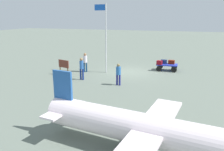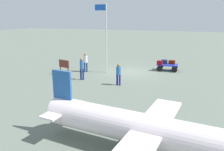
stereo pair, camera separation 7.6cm
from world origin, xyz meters
TOP-DOWN VIEW (x-y plane):
  - ground_plane at (0.00, 0.00)m, footprint 120.00×120.00m
  - luggage_cart at (-2.99, -1.64)m, footprint 1.94×1.31m
  - suitcase_tan at (-2.69, -1.81)m, footprint 0.55×0.36m
  - suitcase_navy at (-3.38, -1.86)m, footprint 0.58×0.38m
  - suitcase_maroon at (-2.36, -1.24)m, footprint 0.52×0.44m
  - worker_lead at (-0.19, 4.29)m, footprint 0.35×0.35m
  - worker_trailing at (3.90, 1.41)m, footprint 0.49×0.49m
  - worker_supervisor at (3.02, 3.86)m, footprint 0.34×0.33m
  - airplane_near at (-4.29, 12.31)m, footprint 9.31×5.76m
  - flagpole at (2.16, 0.95)m, footprint 1.09×0.10m
  - signboard at (5.10, 3.10)m, footprint 1.13×0.36m

SIDE VIEW (x-z plane):
  - ground_plane at x=0.00m, z-range 0.00..0.00m
  - luggage_cart at x=-2.99m, z-range 0.14..0.75m
  - suitcase_navy at x=-3.38m, z-range 0.61..0.97m
  - suitcase_maroon at x=-2.36m, z-range 0.61..0.97m
  - suitcase_tan at x=-2.69m, z-range 0.61..0.98m
  - signboard at x=5.10m, z-range 0.23..1.56m
  - worker_lead at x=-0.19m, z-range 0.14..1.75m
  - worker_supervisor at x=3.02m, z-range 0.14..1.91m
  - airplane_near at x=-4.29m, z-range -0.37..2.43m
  - worker_trailing at x=3.90m, z-range 0.16..1.90m
  - flagpole at x=2.16m, z-range 0.52..6.52m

